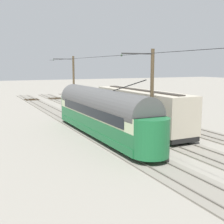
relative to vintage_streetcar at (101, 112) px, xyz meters
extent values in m
plane|color=gray|center=(-4.53, -1.22, -2.27)|extent=(220.00, 220.00, 0.00)
cube|color=slate|center=(-9.05, -1.22, -2.22)|extent=(2.80, 80.00, 0.10)
cube|color=#59544C|center=(-8.34, -1.22, -2.13)|extent=(0.07, 80.00, 0.08)
cube|color=#59544C|center=(-9.77, -1.22, -2.13)|extent=(0.07, 80.00, 0.08)
cube|color=#2D2316|center=(-9.05, -33.22, -2.16)|extent=(2.50, 0.24, 0.08)
cube|color=#2D2316|center=(-9.05, -32.57, -2.16)|extent=(2.50, 0.24, 0.08)
cube|color=#2D2316|center=(-9.05, -31.92, -2.16)|extent=(2.50, 0.24, 0.08)
cube|color=#2D2316|center=(-9.05, -31.27, -2.16)|extent=(2.50, 0.24, 0.08)
cube|color=#2D2316|center=(-9.05, -30.62, -2.16)|extent=(2.50, 0.24, 0.08)
cube|color=slate|center=(-4.53, -1.22, -2.22)|extent=(2.80, 80.00, 0.10)
cube|color=#59544C|center=(-3.81, -1.22, -2.13)|extent=(0.07, 80.00, 0.08)
cube|color=#59544C|center=(-5.24, -1.22, -2.13)|extent=(0.07, 80.00, 0.08)
cube|color=#2D2316|center=(-4.53, -33.22, -2.16)|extent=(2.50, 0.24, 0.08)
cube|color=#2D2316|center=(-4.53, -32.57, -2.16)|extent=(2.50, 0.24, 0.08)
cube|color=#2D2316|center=(-4.53, -31.92, -2.16)|extent=(2.50, 0.24, 0.08)
cube|color=#2D2316|center=(-4.53, -31.27, -2.16)|extent=(2.50, 0.24, 0.08)
cube|color=#2D2316|center=(-4.53, -30.62, -2.16)|extent=(2.50, 0.24, 0.08)
cube|color=slate|center=(0.00, -1.22, -2.22)|extent=(2.80, 80.00, 0.10)
cube|color=#59544C|center=(0.72, -1.22, -2.13)|extent=(0.07, 80.00, 0.08)
cube|color=#59544C|center=(-0.72, -1.22, -2.13)|extent=(0.07, 80.00, 0.08)
cube|color=#2D2316|center=(0.00, -33.22, -2.16)|extent=(2.50, 0.24, 0.08)
cube|color=#2D2316|center=(0.00, -32.57, -2.16)|extent=(2.50, 0.24, 0.08)
cube|color=#2D2316|center=(0.00, -31.92, -2.16)|extent=(2.50, 0.24, 0.08)
cube|color=#2D2316|center=(0.00, -31.27, -2.16)|extent=(2.50, 0.24, 0.08)
cube|color=#2D2316|center=(0.00, -30.62, -2.16)|extent=(2.50, 0.24, 0.08)
cube|color=#196033|center=(0.00, 0.01, -1.56)|extent=(2.65, 15.74, 0.55)
cube|color=#196033|center=(0.00, 0.01, -0.81)|extent=(2.55, 15.74, 0.95)
cube|color=#B7C699|center=(0.00, 0.01, 0.19)|extent=(2.55, 15.74, 1.05)
cylinder|color=#4C4C4C|center=(0.00, 0.01, 0.71)|extent=(2.65, 15.43, 2.65)
cylinder|color=#196033|center=(0.00, -7.81, -0.56)|extent=(2.55, 2.55, 2.55)
cylinder|color=#196033|center=(0.00, 7.83, -0.56)|extent=(2.55, 2.55, 2.55)
cube|color=black|center=(0.00, -8.95, 0.45)|extent=(1.63, 0.08, 0.36)
cube|color=black|center=(0.00, -8.99, 0.14)|extent=(1.73, 0.06, 0.80)
cube|color=black|center=(-1.29, 0.01, 0.19)|extent=(0.04, 13.22, 0.80)
cube|color=black|center=(1.29, 0.01, 0.19)|extent=(0.04, 13.22, 0.80)
cylinder|color=silver|center=(0.00, -9.08, -0.81)|extent=(0.24, 0.06, 0.24)
cube|color=gray|center=(0.00, -9.01, -1.74)|extent=(1.94, 0.12, 0.20)
cylinder|color=black|center=(0.00, 4.80, 2.58)|extent=(0.07, 4.88, 1.14)
cylinder|color=black|center=(-0.72, -5.03, -1.71)|extent=(0.10, 0.76, 0.76)
cylinder|color=black|center=(0.72, -5.03, -1.71)|extent=(0.10, 0.76, 0.76)
cylinder|color=black|center=(-0.72, 5.04, -1.71)|extent=(0.10, 0.76, 0.76)
cylinder|color=black|center=(0.72, 5.04, -1.71)|extent=(0.10, 0.76, 0.76)
cube|color=#B2A893|center=(-4.53, -0.84, 0.06)|extent=(2.90, 13.75, 3.20)
cube|color=#332D28|center=(-4.53, -0.84, 1.72)|extent=(0.70, 12.38, 0.08)
cube|color=black|center=(-4.53, -0.84, -1.74)|extent=(2.70, 13.75, 0.36)
cube|color=black|center=(-3.05, -0.84, -0.19)|extent=(0.06, 2.20, 2.56)
cylinder|color=black|center=(-3.81, 3.98, -1.67)|extent=(0.10, 0.84, 0.84)
cylinder|color=black|center=(-5.24, 3.98, -1.67)|extent=(0.10, 0.84, 0.84)
cylinder|color=black|center=(-3.81, -5.65, -1.67)|extent=(0.10, 0.84, 0.84)
cylinder|color=black|center=(-5.24, -5.65, -1.67)|extent=(0.10, 0.84, 0.84)
cylinder|color=#4C3D28|center=(-2.76, -15.67, 1.54)|extent=(0.28, 0.28, 7.61)
cylinder|color=#2D2D2D|center=(-1.38, -15.67, 4.94)|extent=(2.76, 0.10, 0.10)
sphere|color=#334733|center=(0.00, -15.67, 4.79)|extent=(0.16, 0.16, 0.16)
cylinder|color=#4C3D28|center=(-2.76, 3.78, 1.54)|extent=(0.28, 0.28, 7.61)
cylinder|color=#2D2D2D|center=(-1.38, 3.78, 4.94)|extent=(2.76, 0.10, 0.10)
sphere|color=#334733|center=(0.00, 3.78, 4.79)|extent=(0.16, 0.16, 0.16)
cylinder|color=black|center=(0.00, 3.78, 4.79)|extent=(0.03, 42.91, 0.03)
cylinder|color=black|center=(-1.38, -15.67, 4.94)|extent=(2.76, 0.02, 0.02)
cube|color=#B2A519|center=(-4.53, -15.90, -1.87)|extent=(1.80, 0.60, 0.80)
camera|label=1|loc=(10.41, 23.60, 4.01)|focal=47.49mm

